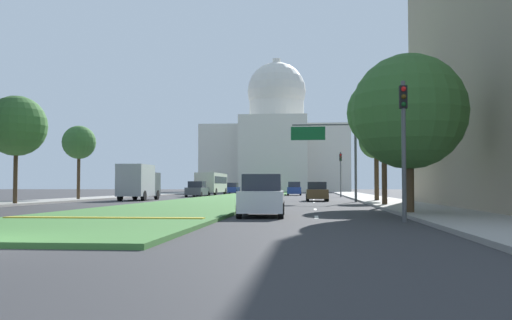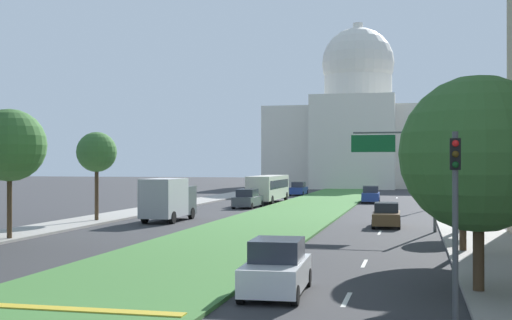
{
  "view_description": "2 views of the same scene",
  "coord_description": "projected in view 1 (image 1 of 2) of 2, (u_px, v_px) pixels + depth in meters",
  "views": [
    {
      "loc": [
        7.63,
        -11.8,
        1.35
      ],
      "look_at": [
        2.26,
        44.52,
        3.83
      ],
      "focal_mm": 40.69,
      "sensor_mm": 36.0,
      "label": 1
    },
    {
      "loc": [
        9.96,
        -9.14,
        4.38
      ],
      "look_at": [
        0.25,
        33.07,
        4.54
      ],
      "focal_mm": 48.41,
      "sensor_mm": 36.0,
      "label": 2
    }
  ],
  "objects": [
    {
      "name": "city_bus",
      "position": [
        212.0,
        182.0,
        76.66
      ],
      "size": [
        2.62,
        11.0,
        2.95
      ],
      "color": "beige",
      "rests_on": "ground_plane"
    },
    {
      "name": "street_tree_left_mid",
      "position": [
        16.0,
        126.0,
        38.93
      ],
      "size": [
        4.07,
        4.07,
        7.39
      ],
      "color": "#4C3823",
      "rests_on": "ground_plane"
    },
    {
      "name": "street_tree_right_mid",
      "position": [
        384.0,
        113.0,
        36.77
      ],
      "size": [
        4.67,
        4.67,
        8.29
      ],
      "color": "#4C3823",
      "rests_on": "ground_plane"
    },
    {
      "name": "capitol_building",
      "position": [
        276.0,
        145.0,
        128.03
      ],
      "size": [
        31.38,
        24.64,
        29.69
      ],
      "color": "silver",
      "rests_on": "ground_plane"
    },
    {
      "name": "box_truck_delivery",
      "position": [
        139.0,
        182.0,
        52.36
      ],
      "size": [
        2.4,
        6.4,
        3.2
      ],
      "color": "#4C5156",
      "rests_on": "ground_plane"
    },
    {
      "name": "grass_median",
      "position": [
        243.0,
        197.0,
        64.59
      ],
      "size": [
        8.35,
        104.96,
        0.14
      ],
      "primitive_type": "cube",
      "color": "#427A38",
      "rests_on": "ground_plane"
    },
    {
      "name": "ground_plane",
      "position": [
        248.0,
        196.0,
        70.39
      ],
      "size": [
        260.0,
        260.0,
        0.0
      ],
      "primitive_type": "plane",
      "color": "#333335"
    },
    {
      "name": "median_curb_nose",
      "position": [
        103.0,
        218.0,
        21.33
      ],
      "size": [
        7.52,
        0.5,
        0.04
      ],
      "primitive_type": "cube",
      "color": "gold",
      "rests_on": "grass_median"
    },
    {
      "name": "traffic_light_far_right",
      "position": [
        341.0,
        168.0,
        66.85
      ],
      "size": [
        0.28,
        0.35,
        5.2
      ],
      "color": "#515456",
      "rests_on": "ground_plane"
    },
    {
      "name": "sedan_distant",
      "position": [
        197.0,
        190.0,
        68.06
      ],
      "size": [
        2.15,
        4.64,
        1.83
      ],
      "color": "#4C5156",
      "rests_on": "ground_plane"
    },
    {
      "name": "street_tree_right_far",
      "position": [
        376.0,
        142.0,
        47.02
      ],
      "size": [
        2.84,
        2.84,
        6.36
      ],
      "color": "#4C3823",
      "rests_on": "ground_plane"
    },
    {
      "name": "street_tree_left_far",
      "position": [
        79.0,
        143.0,
        51.2
      ],
      "size": [
        2.95,
        2.95,
        6.63
      ],
      "color": "#4C3823",
      "rests_on": "ground_plane"
    },
    {
      "name": "sidewalk_right",
      "position": [
        371.0,
        198.0,
        57.51
      ],
      "size": [
        4.0,
        104.96,
        0.15
      ],
      "primitive_type": "cube",
      "color": "#9E9991",
      "rests_on": "ground_plane"
    },
    {
      "name": "overhead_guide_sign",
      "position": [
        331.0,
        145.0,
        47.14
      ],
      "size": [
        5.33,
        0.2,
        6.5
      ],
      "color": "#515456",
      "rests_on": "ground_plane"
    },
    {
      "name": "traffic_light_near_right",
      "position": [
        404.0,
        132.0,
        21.27
      ],
      "size": [
        0.28,
        0.35,
        5.2
      ],
      "color": "#515456",
      "rests_on": "ground_plane"
    },
    {
      "name": "sedan_very_far",
      "position": [
        233.0,
        189.0,
        94.29
      ],
      "size": [
        1.86,
        4.51,
        1.79
      ],
      "color": "navy",
      "rests_on": "ground_plane"
    },
    {
      "name": "sedan_far_horizon",
      "position": [
        294.0,
        189.0,
        78.21
      ],
      "size": [
        2.0,
        4.22,
        1.84
      ],
      "color": "navy",
      "rests_on": "ground_plane"
    },
    {
      "name": "sedan_lead_stopped",
      "position": [
        262.0,
        197.0,
        25.15
      ],
      "size": [
        2.07,
        4.34,
        1.83
      ],
      "color": "silver",
      "rests_on": "ground_plane"
    },
    {
      "name": "sidewalk_left",
      "position": [
        107.0,
        198.0,
        60.08
      ],
      "size": [
        4.0,
        104.96,
        0.15
      ],
      "primitive_type": "cube",
      "color": "#9E9991",
      "rests_on": "ground_plane"
    },
    {
      "name": "street_tree_right_near",
      "position": [
        409.0,
        112.0,
        26.05
      ],
      "size": [
        5.2,
        5.2,
        7.27
      ],
      "color": "#4C3823",
      "rests_on": "ground_plane"
    },
    {
      "name": "sedan_midblock",
      "position": [
        317.0,
        192.0,
        49.96
      ],
      "size": [
        1.94,
        4.42,
        1.65
      ],
      "color": "brown",
      "rests_on": "ground_plane"
    },
    {
      "name": "lane_dashes_right",
      "position": [
        314.0,
        199.0,
        57.23
      ],
      "size": [
        0.16,
        67.5,
        0.01
      ],
      "color": "silver",
      "rests_on": "ground_plane"
    }
  ]
}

